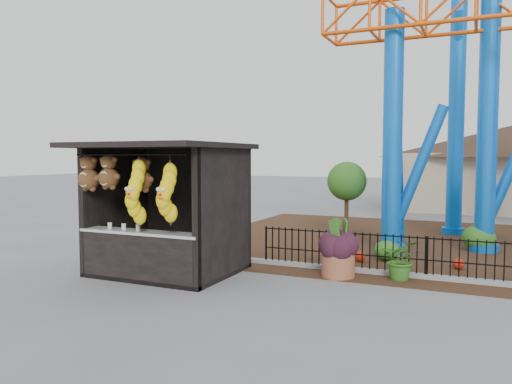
% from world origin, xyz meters
% --- Properties ---
extents(ground, '(120.00, 120.00, 0.00)m').
position_xyz_m(ground, '(0.00, 0.00, 0.00)').
color(ground, slate).
rests_on(ground, ground).
extents(mulch_bed, '(18.00, 12.00, 0.02)m').
position_xyz_m(mulch_bed, '(4.00, 8.00, 0.01)').
color(mulch_bed, '#331E11').
rests_on(mulch_bed, ground).
extents(curb, '(18.00, 0.18, 0.12)m').
position_xyz_m(curb, '(4.00, 3.00, 0.06)').
color(curb, gray).
rests_on(curb, ground).
extents(prize_booth, '(3.50, 3.40, 3.12)m').
position_xyz_m(prize_booth, '(-3.02, 0.89, 1.54)').
color(prize_booth, black).
rests_on(prize_booth, ground).
extents(terracotta_planter, '(1.00, 1.00, 0.64)m').
position_xyz_m(terracotta_planter, '(0.89, 2.37, 0.32)').
color(terracotta_planter, '#9B5538').
rests_on(terracotta_planter, ground).
extents(planter_foliage, '(0.70, 0.70, 0.64)m').
position_xyz_m(planter_foliage, '(0.89, 2.37, 0.96)').
color(planter_foliage, black).
rests_on(planter_foliage, terracotta_planter).
extents(potted_plant, '(0.89, 0.78, 0.95)m').
position_xyz_m(potted_plant, '(2.28, 2.70, 0.48)').
color(potted_plant, '#2C5218').
rests_on(potted_plant, ground).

